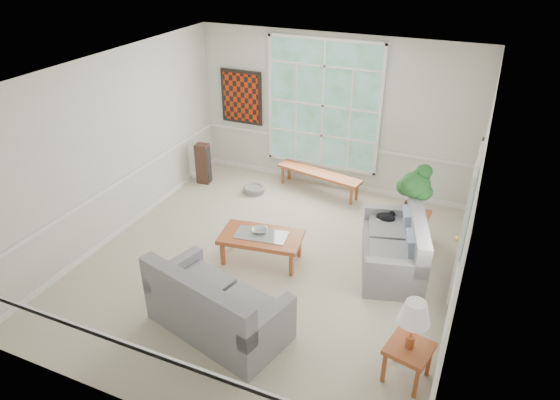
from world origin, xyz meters
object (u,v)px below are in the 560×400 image
at_px(side_table, 407,362).
at_px(loveseat_front, 218,298).
at_px(coffee_table, 261,248).
at_px(end_table, 411,227).
at_px(loveseat_right, 393,242).

bearing_deg(side_table, loveseat_front, -176.99).
distance_m(coffee_table, side_table, 2.93).
relative_size(loveseat_front, side_table, 3.67).
bearing_deg(coffee_table, side_table, -38.21).
relative_size(coffee_table, side_table, 2.55).
bearing_deg(end_table, coffee_table, -143.60).
relative_size(loveseat_right, coffee_table, 1.34).
xyz_separation_m(end_table, side_table, (0.50, -2.97, -0.01)).
height_order(coffee_table, side_table, side_table).
bearing_deg(loveseat_front, coffee_table, 110.03).
xyz_separation_m(loveseat_front, coffee_table, (-0.14, 1.59, -0.25)).
xyz_separation_m(loveseat_right, side_table, (0.63, -2.10, -0.21)).
relative_size(coffee_table, end_table, 2.45).
distance_m(loveseat_front, side_table, 2.41).
relative_size(loveseat_right, side_table, 3.41).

